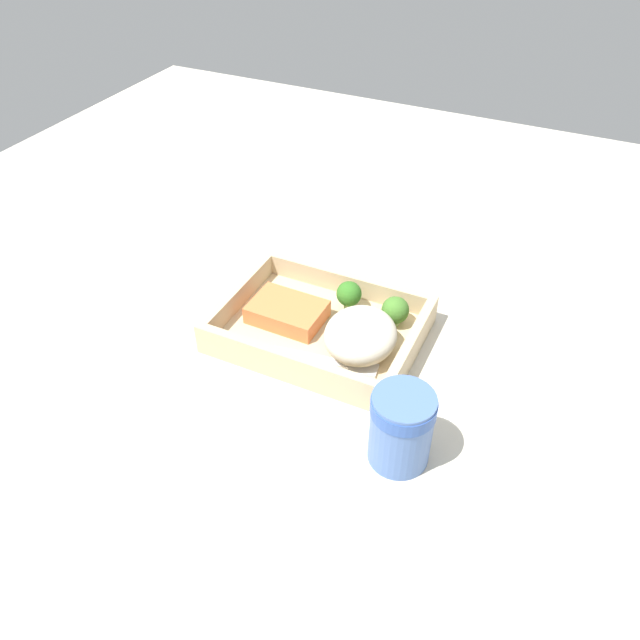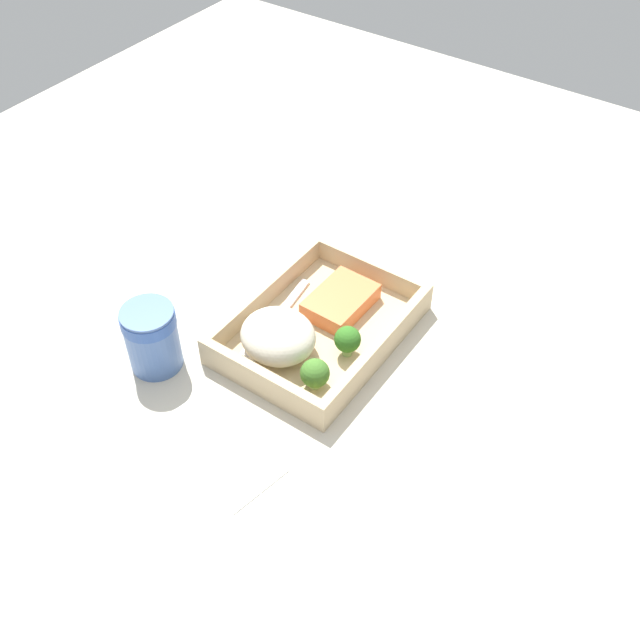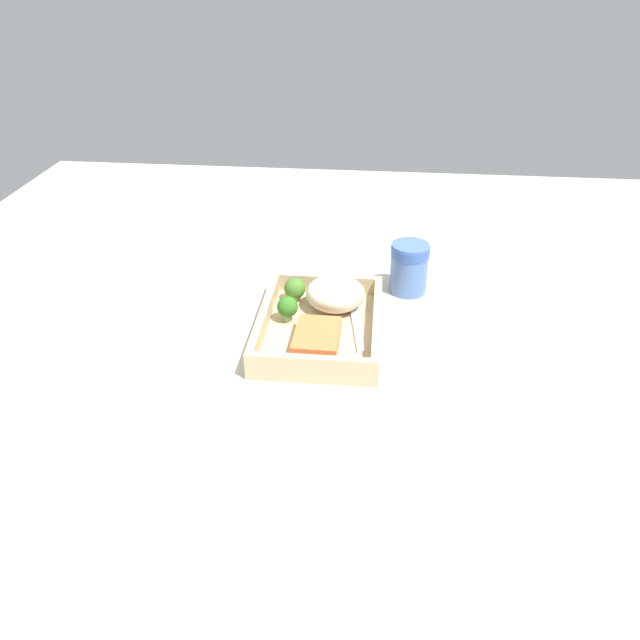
{
  "view_description": "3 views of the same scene",
  "coord_description": "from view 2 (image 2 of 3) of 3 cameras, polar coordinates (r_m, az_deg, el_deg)",
  "views": [
    {
      "loc": [
        25.73,
        -54.49,
        53.15
      ],
      "look_at": [
        0.0,
        0.0,
        2.7
      ],
      "focal_mm": 35.0,
      "sensor_mm": 36.0,
      "label": 1
    },
    {
      "loc": [
        54.93,
        38.37,
        69.42
      ],
      "look_at": [
        0.0,
        0.0,
        2.7
      ],
      "focal_mm": 42.0,
      "sensor_mm": 36.0,
      "label": 2
    },
    {
      "loc": [
        -80.96,
        -8.11,
        53.12
      ],
      "look_at": [
        0.0,
        0.0,
        2.7
      ],
      "focal_mm": 35.0,
      "sensor_mm": 36.0,
      "label": 3
    }
  ],
  "objects": [
    {
      "name": "broccoli_floret_1",
      "position": [
        0.88,
        -0.39,
        -4.1
      ],
      "size": [
        3.53,
        3.53,
        4.04
      ],
      "color": "#86AB61",
      "rests_on": "takeout_tray"
    },
    {
      "name": "receipt_slip",
      "position": [
        0.86,
        -7.89,
        -9.69
      ],
      "size": [
        10.62,
        16.71,
        0.24
      ],
      "primitive_type": "cube",
      "rotation": [
        0.0,
        0.0,
        -0.19
      ],
      "color": "white",
      "rests_on": "ground_plane"
    },
    {
      "name": "tray_rim",
      "position": [
        0.95,
        0.0,
        -0.01
      ],
      "size": [
        25.12,
        18.59,
        2.97
      ],
      "color": "tan",
      "rests_on": "takeout_tray"
    },
    {
      "name": "paper_cup",
      "position": [
        0.92,
        -12.72,
        -1.14
      ],
      "size": [
        6.59,
        6.59,
        8.88
      ],
      "color": "#4A6BAC",
      "rests_on": "ground_plane"
    },
    {
      "name": "mashed_potatoes",
      "position": [
        0.91,
        -3.22,
        -1.24
      ],
      "size": [
        8.67,
        9.51,
        5.51
      ],
      "primitive_type": "ellipsoid",
      "color": "beige",
      "rests_on": "takeout_tray"
    },
    {
      "name": "fork",
      "position": [
        0.96,
        -3.53,
        -0.22
      ],
      "size": [
        15.87,
        3.95,
        0.44
      ],
      "color": "silver",
      "rests_on": "takeout_tray"
    },
    {
      "name": "broccoli_floret_2",
      "position": [
        0.91,
        2.11,
        -1.53
      ],
      "size": [
        3.32,
        3.32,
        4.23
      ],
      "color": "#789A5D",
      "rests_on": "takeout_tray"
    },
    {
      "name": "ground_plane",
      "position": [
        0.97,
        0.0,
        -1.55
      ],
      "size": [
        160.0,
        160.0,
        2.0
      ],
      "primitive_type": "cube",
      "color": "beige"
    },
    {
      "name": "salmon_fillet",
      "position": [
        0.98,
        1.59,
        1.45
      ],
      "size": [
        9.51,
        6.71,
        2.37
      ],
      "primitive_type": "cube",
      "rotation": [
        0.0,
        0.0,
        -0.02
      ],
      "color": "orange",
      "rests_on": "takeout_tray"
    },
    {
      "name": "takeout_tray",
      "position": [
        0.96,
        0.0,
        -0.89
      ],
      "size": [
        25.12,
        18.59,
        1.2
      ],
      "primitive_type": "cube",
      "color": "tan",
      "rests_on": "ground_plane"
    }
  ]
}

